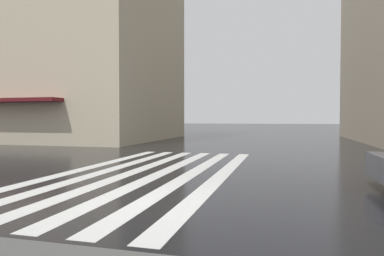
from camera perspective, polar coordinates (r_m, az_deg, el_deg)
ground_plane at (r=7.72m, az=-7.24°, el=-12.01°), size 220.00×220.00×0.00m
zebra_crossing at (r=11.93m, az=-7.00°, el=-7.13°), size 13.00×5.50×0.01m
haussmann_block_mid at (r=36.06m, az=-25.89°, el=14.73°), size 15.68×26.04×20.63m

